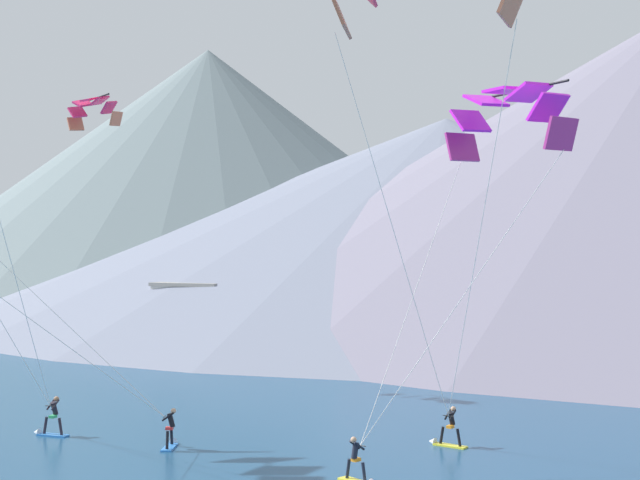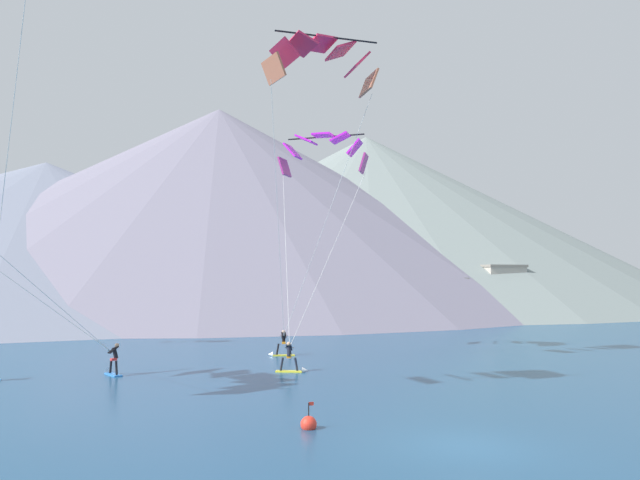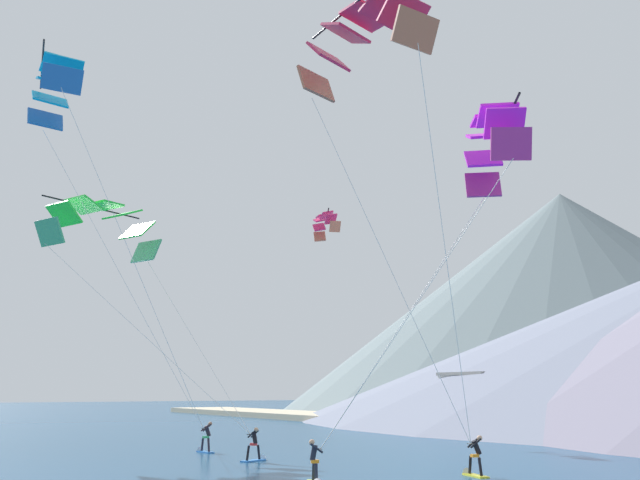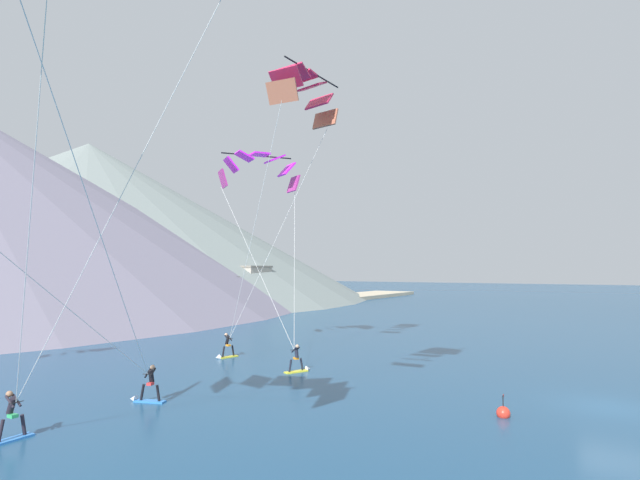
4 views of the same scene
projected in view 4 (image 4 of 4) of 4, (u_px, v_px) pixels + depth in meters
The scene contains 14 objects.
ground_plane at pixel (610, 408), 21.90m from camera, with size 400.00×400.00×0.00m, color navy.
kitesurfer_near_lead at pixel (6, 426), 17.61m from camera, with size 1.76×0.65×1.79m.
kitesurfer_near_trail at pixel (299, 363), 29.65m from camera, with size 1.75×1.07×1.72m.
kitesurfer_mid_center at pixel (146, 390), 22.96m from camera, with size 0.97×1.77×1.74m.
kitesurfer_far_left at pixel (225, 350), 34.36m from camera, with size 1.79×0.78×1.72m.
parafoil_kite_near_trail at pixel (260, 167), 37.08m from camera, with size 6.98×8.33×13.47m.
parafoil_kite_far_left at pixel (304, 91), 32.97m from camera, with size 6.95×7.10×17.73m.
race_marker_buoy at pixel (503, 413), 20.56m from camera, with size 0.56×0.56×1.02m.
shoreline_strip at pixel (19, 330), 47.46m from camera, with size 180.00×10.00×0.70m, color beige.
shore_building_harbour_front at pixel (32, 303), 51.34m from camera, with size 9.34×6.19×5.27m.
shore_building_promenade_mid at pixel (154, 301), 63.21m from camera, with size 5.55×4.39×4.18m.
shore_building_quay_east at pixel (208, 294), 70.92m from camera, with size 8.26×4.63×5.04m.
shore_building_old_town at pixel (248, 286), 80.71m from camera, with size 5.58×5.97×6.67m.
mountain_peak_central_summit at pixel (87, 220), 108.65m from camera, with size 121.54×121.54×33.76m.
Camera 4 is at (-25.67, -0.85, 6.08)m, focal length 28.00 mm.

